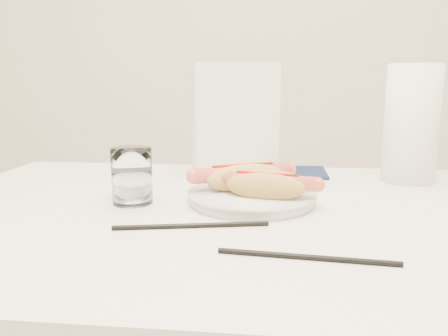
# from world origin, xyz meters

# --- Properties ---
(table) EXTENTS (1.20, 0.80, 0.75)m
(table) POSITION_xyz_m (0.00, 0.00, 0.69)
(table) COLOR white
(table) RESTS_ON ground
(plate) EXTENTS (0.29, 0.29, 0.02)m
(plate) POSITION_xyz_m (0.02, 0.04, 0.76)
(plate) COLOR silver
(plate) RESTS_ON table
(hotdog_left) EXTENTS (0.19, 0.14, 0.05)m
(hotdog_left) POSITION_xyz_m (0.01, 0.07, 0.79)
(hotdog_left) COLOR tan
(hotdog_left) RESTS_ON plate
(hotdog_right) EXTENTS (0.18, 0.09, 0.05)m
(hotdog_right) POSITION_xyz_m (0.05, 0.01, 0.79)
(hotdog_right) COLOR tan
(hotdog_right) RESTS_ON plate
(water_glass) EXTENTS (0.08, 0.08, 0.10)m
(water_glass) POSITION_xyz_m (-0.20, 0.02, 0.80)
(water_glass) COLOR white
(water_glass) RESTS_ON table
(chopstick_near) EXTENTS (0.24, 0.06, 0.01)m
(chopstick_near) POSITION_xyz_m (-0.06, -0.11, 0.75)
(chopstick_near) COLOR black
(chopstick_near) RESTS_ON table
(chopstick_far) EXTENTS (0.23, 0.03, 0.01)m
(chopstick_far) POSITION_xyz_m (0.11, -0.22, 0.75)
(chopstick_far) COLOR black
(chopstick_far) RESTS_ON table
(napkin_box) EXTENTS (0.22, 0.16, 0.27)m
(napkin_box) POSITION_xyz_m (-0.03, 0.32, 0.88)
(napkin_box) COLOR silver
(napkin_box) RESTS_ON table
(navy_napkin) EXTENTS (0.13, 0.13, 0.01)m
(navy_napkin) POSITION_xyz_m (0.13, 0.32, 0.75)
(navy_napkin) COLOR #131E3D
(navy_napkin) RESTS_ON table
(paper_towel_roll) EXTENTS (0.15, 0.15, 0.26)m
(paper_towel_roll) POSITION_xyz_m (0.37, 0.26, 0.88)
(paper_towel_roll) COLOR white
(paper_towel_roll) RESTS_ON table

